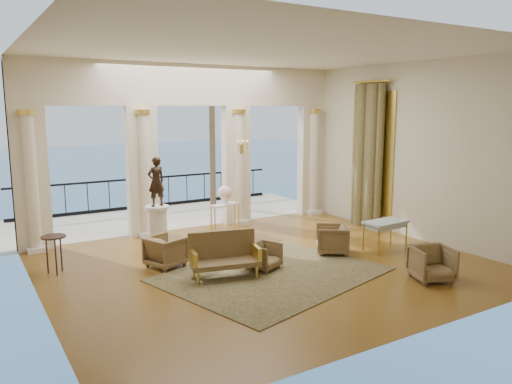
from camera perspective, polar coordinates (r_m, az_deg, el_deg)
floor at (r=10.91m, az=1.18°, el=-8.30°), size 9.00×9.00×0.00m
room_walls at (r=9.46m, az=4.89°, el=6.70°), size 9.00×9.00×9.00m
arcade at (r=13.77m, az=-7.39°, el=6.34°), size 9.00×0.56×4.50m
terrace at (r=15.95m, az=-10.08°, el=-2.84°), size 10.00×3.60×0.10m
balustrade at (r=17.34m, az=-12.04°, el=-0.36°), size 9.00×0.06×1.03m
palm_tree at (r=17.13m, az=-5.11°, el=12.06°), size 2.00×2.00×4.50m
sea at (r=69.61m, az=-26.36°, el=0.92°), size 160.00×160.00×0.00m
curtain at (r=14.28m, az=12.59°, el=4.03°), size 0.33×1.40×4.09m
window_frame at (r=14.40m, az=13.14°, el=4.38°), size 0.04×1.60×3.40m
wall_sconce at (r=14.15m, az=-1.63°, el=5.06°), size 0.30×0.11×0.33m
rug at (r=10.29m, az=1.90°, el=-9.36°), size 4.87×4.21×0.02m
armchair_a at (r=10.54m, az=0.86°, el=-7.18°), size 0.77×0.75×0.62m
armchair_b at (r=10.43m, az=19.47°, el=-7.54°), size 0.93×0.91×0.75m
armchair_c at (r=11.75m, az=8.69°, el=-5.22°), size 0.96×0.97×0.74m
armchair_d at (r=10.86m, az=-10.24°, el=-6.51°), size 0.88×0.91×0.73m
settee at (r=10.06m, az=-3.70°, el=-7.19°), size 1.47×0.88×0.91m
game_table at (r=12.18m, az=14.59°, el=-3.57°), size 1.07×0.61×0.71m
pedestal at (r=11.90m, az=-11.16°, el=-4.29°), size 0.60×0.60×1.10m
statue at (r=11.68m, az=-11.34°, el=1.17°), size 0.46×0.34×1.14m
console_table at (r=13.59m, az=-3.58°, el=-1.91°), size 0.87×0.55×0.77m
urn at (r=13.52m, az=-3.60°, el=-0.19°), size 0.37×0.37×0.49m
side_table at (r=10.95m, az=-22.12°, el=-5.24°), size 0.49×0.49×0.79m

